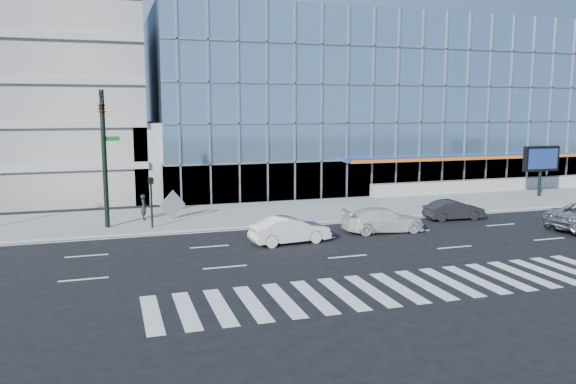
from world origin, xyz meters
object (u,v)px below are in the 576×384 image
object	(u,v)px
white_suv	(383,220)
white_sedan	(290,230)
marquee_sign	(541,160)
dark_sedan	(454,210)
pedestrian	(144,207)
ped_signal_post	(151,194)
traffic_signal	(103,125)
tilted_panel	(173,205)

from	to	relation	value
white_suv	white_sedan	distance (m)	6.08
marquee_sign	dark_sedan	world-z (taller)	marquee_sign
dark_sedan	pedestrian	distance (m)	19.74
dark_sedan	pedestrian	world-z (taller)	pedestrian
ped_signal_post	marquee_sign	bearing A→B (deg)	5.71
white_sedan	ped_signal_post	bearing A→B (deg)	44.93
traffic_signal	white_suv	world-z (taller)	traffic_signal
white_suv	pedestrian	distance (m)	14.84
traffic_signal	white_sedan	world-z (taller)	traffic_signal
white_sedan	dark_sedan	xyz separation A→B (m)	(12.00, 2.79, -0.07)
white_suv	dark_sedan	distance (m)	6.27
traffic_signal	ped_signal_post	size ratio (longest dim) A/B	2.67
traffic_signal	white_sedan	distance (m)	11.85
traffic_signal	dark_sedan	xyz separation A→B (m)	(21.21, -2.27, -5.53)
tilted_panel	ped_signal_post	bearing A→B (deg)	-145.09
ped_signal_post	tilted_panel	world-z (taller)	ped_signal_post
ped_signal_post	white_suv	bearing A→B (deg)	-19.40
ped_signal_post	pedestrian	world-z (taller)	ped_signal_post
pedestrian	dark_sedan	bearing A→B (deg)	-102.19
white_suv	dark_sedan	xyz separation A→B (m)	(6.00, 1.83, -0.07)
white_sedan	dark_sedan	world-z (taller)	white_sedan
ped_signal_post	marquee_sign	distance (m)	30.67
marquee_sign	white_suv	size ratio (longest dim) A/B	0.83
white_suv	pedestrian	world-z (taller)	pedestrian
tilted_panel	white_suv	bearing A→B (deg)	-55.09
marquee_sign	white_sedan	distance (m)	25.37
ped_signal_post	white_suv	xyz separation A→B (m)	(12.71, -4.48, -1.44)
white_suv	white_sedan	size ratio (longest dim) A/B	1.13
ped_signal_post	marquee_sign	xyz separation A→B (m)	(30.50, 3.05, 0.93)
traffic_signal	tilted_panel	world-z (taller)	traffic_signal
white_suv	pedestrian	xyz separation A→B (m)	(-13.01, 7.15, 0.25)
tilted_panel	traffic_signal	bearing A→B (deg)	-168.79
ped_signal_post	white_suv	distance (m)	13.56
marquee_sign	white_suv	xyz separation A→B (m)	(-17.79, -7.53, -2.37)
dark_sedan	tilted_panel	size ratio (longest dim) A/B	2.96
marquee_sign	white_sedan	bearing A→B (deg)	-160.35
dark_sedan	ped_signal_post	bearing A→B (deg)	86.03
tilted_panel	pedestrian	bearing A→B (deg)	146.95
marquee_sign	white_suv	bearing A→B (deg)	-157.06
traffic_signal	marquee_sign	world-z (taller)	traffic_signal
white_sedan	dark_sedan	size ratio (longest dim) A/B	1.11
dark_sedan	tilted_panel	world-z (taller)	tilted_panel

